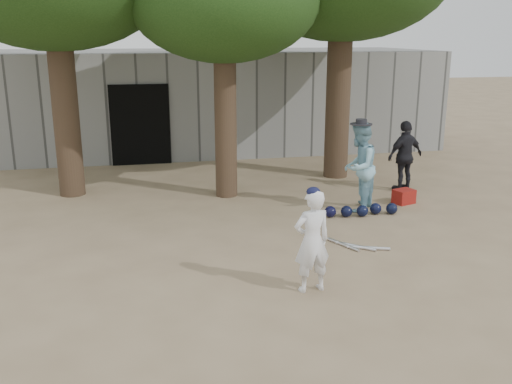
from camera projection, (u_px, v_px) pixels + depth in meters
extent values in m
plane|color=#937C5E|center=(231.00, 271.00, 8.77)|extent=(70.00, 70.00, 0.00)
imported|color=white|center=(312.00, 241.00, 7.90)|extent=(0.59, 0.43, 1.48)
imported|color=#82B5C8|center=(359.00, 167.00, 11.54)|extent=(1.08, 1.12, 1.81)
imported|color=black|center=(405.00, 156.00, 13.03)|extent=(1.02, 0.65, 1.62)
cube|color=maroon|center=(404.00, 196.00, 12.20)|extent=(0.50, 0.44, 0.30)
cube|color=gray|center=(183.00, 108.00, 15.90)|extent=(16.00, 0.35, 3.00)
cube|color=black|center=(140.00, 125.00, 15.58)|extent=(1.60, 0.08, 2.20)
cube|color=slate|center=(176.00, 99.00, 18.26)|extent=(16.00, 5.00, 3.00)
sphere|color=black|center=(330.00, 212.00, 11.28)|extent=(0.23, 0.23, 0.23)
sphere|color=black|center=(346.00, 211.00, 11.30)|extent=(0.23, 0.23, 0.23)
sphere|color=black|center=(362.00, 211.00, 11.33)|extent=(0.23, 0.23, 0.23)
sphere|color=black|center=(376.00, 209.00, 11.47)|extent=(0.23, 0.23, 0.23)
sphere|color=black|center=(392.00, 209.00, 11.48)|extent=(0.23, 0.23, 0.23)
cylinder|color=silver|center=(343.00, 244.00, 9.78)|extent=(0.36, 0.67, 0.06)
cylinder|color=silver|center=(356.00, 246.00, 9.70)|extent=(0.56, 0.53, 0.06)
cylinder|color=silver|center=(368.00, 248.00, 9.62)|extent=(0.70, 0.30, 0.06)
cylinder|color=brown|center=(62.00, 71.00, 12.18)|extent=(0.56, 0.56, 5.50)
cylinder|color=brown|center=(225.00, 83.00, 12.17)|extent=(0.48, 0.48, 5.00)
cylinder|color=brown|center=(340.00, 60.00, 13.79)|extent=(0.60, 0.60, 5.80)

